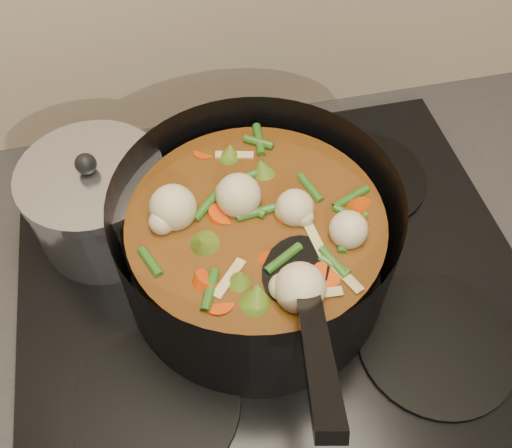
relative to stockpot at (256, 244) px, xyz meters
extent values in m
cube|color=brown|center=(0.02, 0.00, -0.57)|extent=(2.60, 0.60, 0.86)
cube|color=black|center=(0.02, 0.00, -0.12)|extent=(2.64, 0.64, 0.05)
cube|color=black|center=(0.02, 0.00, -0.08)|extent=(0.62, 0.54, 0.02)
cylinder|color=black|center=(-0.14, -0.13, -0.07)|extent=(0.18, 0.18, 0.01)
cylinder|color=black|center=(0.18, -0.13, -0.07)|extent=(0.18, 0.18, 0.01)
cylinder|color=black|center=(-0.14, 0.13, -0.07)|extent=(0.18, 0.18, 0.01)
cylinder|color=black|center=(0.18, 0.13, -0.07)|extent=(0.18, 0.18, 0.01)
cylinder|color=black|center=(0.00, 0.00, 0.01)|extent=(0.41, 0.41, 0.15)
cylinder|color=black|center=(0.00, 0.00, -0.07)|extent=(0.31, 0.31, 0.01)
cylinder|color=#5D3010|center=(0.00, 0.00, -0.01)|extent=(0.28, 0.28, 0.11)
cylinder|color=#BF3008|center=(0.04, 0.00, 0.04)|extent=(0.03, 0.03, 0.03)
cylinder|color=#BF3008|center=(0.04, 0.06, 0.04)|extent=(0.04, 0.04, 0.03)
cylinder|color=#BF3008|center=(-0.04, 0.10, 0.04)|extent=(0.04, 0.04, 0.03)
cylinder|color=#BF3008|center=(-0.06, 0.01, 0.04)|extent=(0.03, 0.04, 0.03)
cylinder|color=#BF3008|center=(-0.06, -0.07, 0.04)|extent=(0.04, 0.04, 0.03)
cylinder|color=#BF3008|center=(0.01, -0.04, 0.04)|extent=(0.04, 0.04, 0.03)
cylinder|color=#BF3008|center=(0.07, -0.02, 0.04)|extent=(0.04, 0.04, 0.03)
cylinder|color=#BF3008|center=(0.08, 0.07, 0.04)|extent=(0.04, 0.03, 0.03)
cylinder|color=#BF3008|center=(-0.01, 0.06, 0.04)|extent=(0.04, 0.04, 0.03)
cylinder|color=#BF3008|center=(-0.08, 0.04, 0.04)|extent=(0.04, 0.04, 0.03)
sphere|color=beige|center=(0.07, 0.00, 0.06)|extent=(0.04, 0.04, 0.04)
sphere|color=beige|center=(0.00, 0.07, 0.06)|extent=(0.04, 0.04, 0.04)
sphere|color=beige|center=(-0.07, -0.01, 0.06)|extent=(0.04, 0.04, 0.04)
sphere|color=beige|center=(0.01, -0.06, 0.06)|extent=(0.04, 0.04, 0.04)
sphere|color=beige|center=(0.06, 0.02, 0.06)|extent=(0.04, 0.04, 0.04)
cone|color=#52761D|center=(-0.04, -0.08, 0.05)|extent=(0.04, 0.04, 0.04)
cone|color=#52761D|center=(0.07, -0.05, 0.05)|extent=(0.04, 0.04, 0.04)
cone|color=#52761D|center=(0.06, 0.06, 0.05)|extent=(0.04, 0.04, 0.04)
cone|color=#52761D|center=(-0.05, 0.07, 0.05)|extent=(0.04, 0.04, 0.04)
cone|color=#52761D|center=(-0.08, -0.04, 0.05)|extent=(0.04, 0.04, 0.04)
cone|color=#52761D|center=(0.03, -0.08, 0.05)|extent=(0.04, 0.04, 0.04)
cylinder|color=#2D601C|center=(0.03, 0.03, 0.05)|extent=(0.01, 0.04, 0.01)
cylinder|color=#2D601C|center=(0.00, 0.11, 0.05)|extent=(0.04, 0.03, 0.01)
cylinder|color=#2D601C|center=(-0.06, 0.07, 0.05)|extent=(0.04, 0.02, 0.01)
cylinder|color=#2D601C|center=(-0.07, 0.01, 0.05)|extent=(0.03, 0.04, 0.01)
cylinder|color=#2D601C|center=(-0.04, -0.03, 0.05)|extent=(0.03, 0.04, 0.01)
cylinder|color=#2D601C|center=(-0.01, -0.11, 0.05)|extent=(0.04, 0.02, 0.01)
cylinder|color=#2D601C|center=(0.05, -0.07, 0.05)|extent=(0.04, 0.03, 0.01)
cylinder|color=#2D601C|center=(0.07, -0.01, 0.05)|extent=(0.01, 0.04, 0.01)
cylinder|color=#2D601C|center=(0.04, 0.03, 0.05)|extent=(0.04, 0.03, 0.01)
cylinder|color=#2D601C|center=(0.02, 0.10, 0.05)|extent=(0.04, 0.02, 0.01)
cylinder|color=#2D601C|center=(-0.04, 0.08, 0.05)|extent=(0.03, 0.04, 0.01)
cylinder|color=#2D601C|center=(-0.07, 0.02, 0.05)|extent=(0.03, 0.04, 0.01)
cylinder|color=#2D601C|center=(-0.04, -0.02, 0.05)|extent=(0.04, 0.02, 0.01)
cylinder|color=#2D601C|center=(-0.03, -0.10, 0.05)|extent=(0.04, 0.03, 0.01)
cylinder|color=#2D601C|center=(0.04, -0.08, 0.05)|extent=(0.01, 0.04, 0.01)
cylinder|color=#2D601C|center=(0.06, -0.02, 0.05)|extent=(0.04, 0.03, 0.01)
cube|color=tan|center=(-0.08, -0.01, 0.05)|extent=(0.05, 0.01, 0.00)
cube|color=tan|center=(0.01, -0.08, 0.05)|extent=(0.02, 0.05, 0.00)
cube|color=tan|center=(0.08, 0.02, 0.05)|extent=(0.04, 0.03, 0.00)
cube|color=tan|center=(-0.02, 0.07, 0.05)|extent=(0.04, 0.04, 0.00)
cube|color=tan|center=(-0.07, -0.02, 0.05)|extent=(0.03, 0.04, 0.00)
ellipsoid|color=black|center=(0.02, -0.07, 0.05)|extent=(0.10, 0.11, 0.01)
cube|color=black|center=(0.01, -0.18, 0.10)|extent=(0.06, 0.19, 0.11)
cylinder|color=silver|center=(-0.17, 0.11, -0.02)|extent=(0.17, 0.17, 0.10)
cylinder|color=silver|center=(-0.17, 0.11, 0.04)|extent=(0.17, 0.17, 0.01)
sphere|color=black|center=(-0.17, 0.11, 0.06)|extent=(0.02, 0.02, 0.02)
camera|label=1|loc=(-0.08, -0.36, 0.53)|focal=40.00mm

